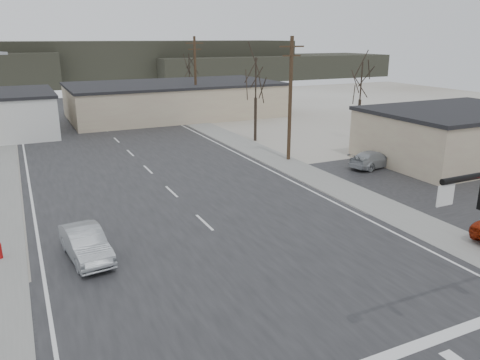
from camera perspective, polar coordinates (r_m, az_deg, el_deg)
The scene contains 18 objects.
ground at distance 19.69m, azimuth 4.42°, elevation -13.28°, with size 140.00×140.00×0.00m, color silver.
main_road at distance 32.42m, azimuth -8.88°, elevation -0.93°, with size 18.00×110.00×0.05m, color black.
cross_road at distance 19.68m, azimuth 4.43°, elevation -13.23°, with size 90.00×10.00×0.04m, color black.
sidewalk_right at distance 40.84m, azimuth 3.37°, elevation 3.01°, with size 3.00×90.00×0.06m, color gray.
building_right_far at distance 62.02m, azimuth -8.00°, elevation 9.71°, with size 26.30×14.30×4.30m.
building_lot at distance 42.85m, azimuth 24.85°, elevation 5.04°, with size 14.30×10.30×4.30m.
upole_right_a at distance 38.64m, azimuth 6.14°, elevation 9.98°, with size 2.20×0.30×10.00m.
upole_right_b at distance 58.42m, azimuth -5.46°, elevation 12.38°, with size 2.20×0.30×10.00m.
tree_right_mid at distance 45.98m, azimuth 1.94°, elevation 12.07°, with size 3.74×3.74×8.33m.
tree_right_far at distance 70.84m, azimuth -6.21°, elevation 13.45°, with size 3.52×3.52×7.84m.
tree_lot at distance 47.96m, azimuth 14.55°, elevation 11.34°, with size 3.52×3.52×7.84m.
hill_center at distance 113.26m, azimuth -13.93°, elevation 13.84°, with size 80.00×18.00×9.00m, color #333026.
hill_right at distance 120.17m, azimuth 3.78°, elevation 13.61°, with size 60.00×18.00×5.50m, color #333026.
sedan_crossing at distance 22.94m, azimuth -18.29°, elevation -7.38°, with size 1.54×4.41×1.45m, color gray.
car_far_a at distance 64.25m, azimuth -15.29°, elevation 8.38°, with size 2.34×5.75×1.67m, color black.
car_far_b at distance 77.74m, azimuth -22.87°, elevation 8.94°, with size 1.56×3.88×1.32m, color black.
car_parked_dark_b at distance 41.16m, azimuth 23.33°, elevation 2.73°, with size 1.46×4.18×1.38m, color black.
car_parked_silver at distance 38.33m, azimuth 15.94°, elevation 2.45°, with size 1.82×4.49×1.30m, color #989DA2.
Camera 1 is at (-8.65, -14.63, 9.93)m, focal length 35.00 mm.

